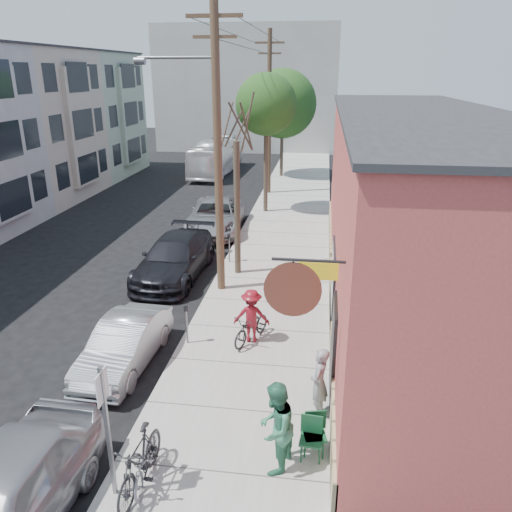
# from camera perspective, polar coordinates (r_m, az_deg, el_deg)

# --- Properties ---
(ground) EXTENTS (120.00, 120.00, 0.00)m
(ground) POSITION_cam_1_polar(r_m,az_deg,el_deg) (15.30, -16.97, -11.00)
(ground) COLOR black
(sidewalk) EXTENTS (4.50, 58.00, 0.15)m
(sidewalk) POSITION_cam_1_polar(r_m,az_deg,el_deg) (24.07, 3.11, 1.78)
(sidewalk) COLOR #AAA69E
(sidewalk) RESTS_ON ground
(cafe_building) EXTENTS (6.60, 20.20, 6.61)m
(cafe_building) POSITION_cam_1_polar(r_m,az_deg,el_deg) (17.57, 17.25, 4.82)
(cafe_building) COLOR #B64843
(cafe_building) RESTS_ON ground
(end_cap_building) EXTENTS (18.00, 8.00, 12.00)m
(end_cap_building) POSITION_cam_1_polar(r_m,az_deg,el_deg) (54.37, -0.80, 18.56)
(end_cap_building) COLOR #A7A7A2
(end_cap_building) RESTS_ON ground
(sign_post) EXTENTS (0.07, 0.45, 2.80)m
(sign_post) POSITION_cam_1_polar(r_m,az_deg,el_deg) (9.84, -16.73, -17.57)
(sign_post) COLOR slate
(sign_post) RESTS_ON sidewalk
(parking_meter_near) EXTENTS (0.14, 0.14, 1.24)m
(parking_meter_near) POSITION_cam_1_polar(r_m,az_deg,el_deg) (14.81, -7.96, -6.99)
(parking_meter_near) COLOR slate
(parking_meter_near) RESTS_ON sidewalk
(parking_meter_far) EXTENTS (0.14, 0.14, 1.24)m
(parking_meter_far) POSITION_cam_1_polar(r_m,az_deg,el_deg) (20.89, -3.09, 1.47)
(parking_meter_far) COLOR slate
(parking_meter_far) RESTS_ON sidewalk
(utility_pole_near) EXTENTS (3.57, 0.28, 10.00)m
(utility_pole_near) POSITION_cam_1_polar(r_m,az_deg,el_deg) (17.23, -4.61, 12.53)
(utility_pole_near) COLOR #503A28
(utility_pole_near) RESTS_ON sidewalk
(utility_pole_far) EXTENTS (1.80, 0.28, 10.00)m
(utility_pole_far) POSITION_cam_1_polar(r_m,az_deg,el_deg) (32.75, 1.51, 16.18)
(utility_pole_far) COLOR #503A28
(utility_pole_far) RESTS_ON sidewalk
(tree_bare) EXTENTS (0.24, 0.24, 5.19)m
(tree_bare) POSITION_cam_1_polar(r_m,az_deg,el_deg) (19.25, -2.17, 5.33)
(tree_bare) COLOR #44392C
(tree_bare) RESTS_ON sidewalk
(tree_leafy_mid) EXTENTS (3.32, 3.32, 7.57)m
(tree_leafy_mid) POSITION_cam_1_polar(r_m,az_deg,el_deg) (28.01, 1.17, 16.88)
(tree_leafy_mid) COLOR #44392C
(tree_leafy_mid) RESTS_ON sidewalk
(tree_leafy_far) EXTENTS (5.00, 5.00, 7.82)m
(tree_leafy_far) POSITION_cam_1_polar(r_m,az_deg,el_deg) (38.42, 3.04, 16.97)
(tree_leafy_far) COLOR #44392C
(tree_leafy_far) RESTS_ON sidewalk
(patio_chair_a) EXTENTS (0.60, 0.60, 0.88)m
(patio_chair_a) POSITION_cam_1_polar(r_m,az_deg,el_deg) (11.17, 6.72, -19.63)
(patio_chair_a) COLOR #14492A
(patio_chair_a) RESTS_ON sidewalk
(patio_chair_b) EXTENTS (0.54, 0.54, 0.88)m
(patio_chair_b) POSITION_cam_1_polar(r_m,az_deg,el_deg) (11.05, 6.31, -20.13)
(patio_chair_b) COLOR #14492A
(patio_chair_b) RESTS_ON sidewalk
(patron_grey) EXTENTS (0.54, 0.70, 1.73)m
(patron_grey) POSITION_cam_1_polar(r_m,az_deg,el_deg) (11.92, 7.22, -14.15)
(patron_grey) COLOR gray
(patron_grey) RESTS_ON sidewalk
(patron_green) EXTENTS (0.95, 1.11, 1.97)m
(patron_green) POSITION_cam_1_polar(r_m,az_deg,el_deg) (10.42, 2.23, -19.03)
(patron_green) COLOR #317C5B
(patron_green) RESTS_ON sidewalk
(cyclist) EXTENTS (1.10, 0.66, 1.66)m
(cyclist) POSITION_cam_1_polar(r_m,az_deg,el_deg) (14.78, -0.51, -6.85)
(cyclist) COLOR maroon
(cyclist) RESTS_ON sidewalk
(cyclist_bike) EXTENTS (1.27, 1.84, 0.91)m
(cyclist_bike) POSITION_cam_1_polar(r_m,az_deg,el_deg) (14.96, -0.51, -8.12)
(cyclist_bike) COLOR black
(cyclist_bike) RESTS_ON sidewalk
(parked_bike_a) EXTENTS (0.69, 2.04, 1.21)m
(parked_bike_a) POSITION_cam_1_polar(r_m,az_deg,el_deg) (10.52, -13.15, -21.92)
(parked_bike_a) COLOR black
(parked_bike_a) RESTS_ON sidewalk
(parked_bike_b) EXTENTS (0.72, 1.63, 0.83)m
(parked_bike_b) POSITION_cam_1_polar(r_m,az_deg,el_deg) (10.80, -12.50, -21.85)
(parked_bike_b) COLOR slate
(parked_bike_b) RESTS_ON sidewalk
(car_1) EXTENTS (1.59, 4.11, 1.34)m
(car_1) POSITION_cam_1_polar(r_m,az_deg,el_deg) (14.43, -14.80, -9.73)
(car_1) COLOR #B0B3B8
(car_1) RESTS_ON ground
(car_2) EXTENTS (2.46, 5.59, 1.60)m
(car_2) POSITION_cam_1_polar(r_m,az_deg,el_deg) (20.02, -9.25, -0.18)
(car_2) COLOR black
(car_2) RESTS_ON ground
(car_3) EXTENTS (3.11, 5.98, 1.61)m
(car_3) POSITION_cam_1_polar(r_m,az_deg,el_deg) (25.59, -4.62, 4.59)
(car_3) COLOR gray
(car_3) RESTS_ON ground
(bus) EXTENTS (2.63, 9.59, 2.65)m
(bus) POSITION_cam_1_polar(r_m,az_deg,el_deg) (40.69, -4.54, 11.25)
(bus) COLOR white
(bus) RESTS_ON ground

